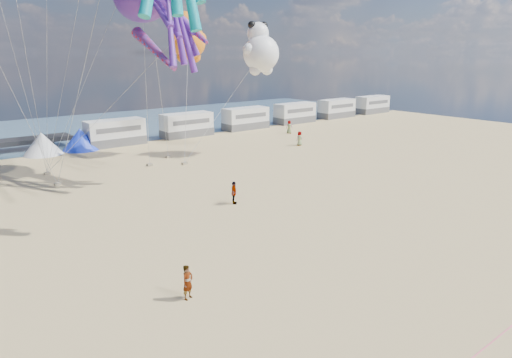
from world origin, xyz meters
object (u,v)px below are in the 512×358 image
object	(u,v)px
motorhome_1	(187,125)
windsock_mid	(155,50)
motorhome_3	(295,113)
beachgoer_3	(234,193)
motorhome_0	(115,133)
motorhome_5	(372,105)
sandbag_a	(58,184)
motorhome_4	(337,108)
standing_person	(188,282)
motorhome_2	(246,118)
beachgoer_6	(300,138)
sandbag_e	(47,173)
kite_teddy_orange	(188,42)
kite_panda	(261,54)
sandbag_d	(168,157)
sandbag_c	(185,163)
windsock_right	(188,26)
beachgoer_0	(289,127)
sandbag_b	(150,165)
tent_white	(42,143)
tent_blue	(81,139)

from	to	relation	value
motorhome_1	windsock_mid	distance (m)	22.07
motorhome_1	motorhome_3	size ratio (longest dim) A/B	1.00
beachgoer_3	motorhome_1	bearing A→B (deg)	18.69
motorhome_0	motorhome_3	size ratio (longest dim) A/B	1.00
motorhome_5	sandbag_a	distance (m)	59.26
motorhome_4	standing_person	distance (m)	60.34
motorhome_2	motorhome_5	distance (m)	28.50
motorhome_3	standing_person	xyz separation A→B (m)	(-39.51, -35.19, -0.71)
windsock_mid	beachgoer_3	bearing A→B (deg)	-86.54
beachgoer_6	beachgoer_3	bearing A→B (deg)	31.83
beachgoer_3	motorhome_2	bearing A→B (deg)	3.47
sandbag_e	kite_teddy_orange	bearing A→B (deg)	-1.52
motorhome_3	standing_person	bearing A→B (deg)	-138.31
kite_panda	kite_teddy_orange	bearing A→B (deg)	139.55
sandbag_e	motorhome_3	bearing A→B (deg)	13.07
motorhome_0	sandbag_d	xyz separation A→B (m)	(1.64, -9.67, -1.39)
kite_panda	kite_teddy_orange	distance (m)	7.44
motorhome_4	standing_person	bearing A→B (deg)	-144.32
motorhome_1	kite_panda	size ratio (longest dim) A/B	1.05
motorhome_1	motorhome_4	bearing A→B (deg)	0.00
motorhome_3	sandbag_d	xyz separation A→B (m)	(-26.86, -9.67, -1.39)
sandbag_c	windsock_mid	distance (m)	11.62
motorhome_0	windsock_right	xyz separation A→B (m)	(-0.19, -17.75, 11.01)
sandbag_c	sandbag_d	distance (m)	3.55
beachgoer_0	motorhome_3	bearing A→B (deg)	-87.05
sandbag_b	kite_panda	size ratio (longest dim) A/B	0.08
motorhome_4	sandbag_c	xyz separation A→B (m)	(-36.52, -13.21, -1.39)
sandbag_e	kite_teddy_orange	distance (m)	18.58
beachgoer_0	windsock_right	world-z (taller)	windsock_right
beachgoer_0	sandbag_c	world-z (taller)	beachgoer_0
beachgoer_3	sandbag_d	xyz separation A→B (m)	(3.42, 16.21, -0.72)
sandbag_e	standing_person	bearing A→B (deg)	-92.28
windsock_right	tent_white	bearing A→B (deg)	112.03
motorhome_2	windsock_mid	xyz separation A→B (m)	(-21.45, -16.14, 9.15)
sandbag_b	tent_white	bearing A→B (deg)	119.43
sandbag_d	sandbag_e	distance (m)	11.63
motorhome_3	motorhome_4	distance (m)	9.50
sandbag_e	motorhome_0	bearing A→B (deg)	41.85
motorhome_4	kite_panda	bearing A→B (deg)	-153.39
tent_blue	kite_teddy_orange	world-z (taller)	kite_teddy_orange
motorhome_3	beachgoer_3	xyz separation A→B (m)	(-30.28, -25.87, -0.67)
beachgoer_0	sandbag_c	size ratio (longest dim) A/B	3.47
motorhome_2	sandbag_b	distance (m)	23.56
motorhome_4	sandbag_a	distance (m)	50.05
motorhome_0	beachgoer_6	bearing A→B (deg)	-38.81
standing_person	beachgoer_0	size ratio (longest dim) A/B	0.91
tent_white	tent_blue	bearing A→B (deg)	0.00
motorhome_2	sandbag_d	size ratio (longest dim) A/B	13.20
motorhome_0	kite_teddy_orange	distance (m)	14.46
sandbag_a	motorhome_4	bearing A→B (deg)	15.21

